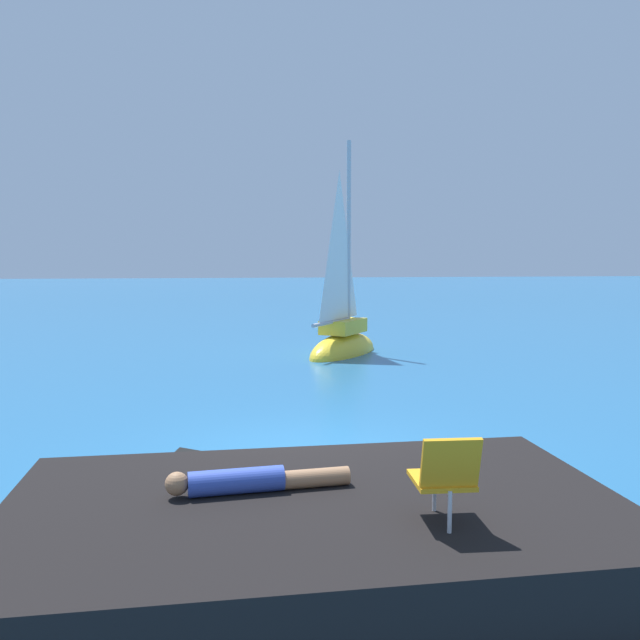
{
  "coord_description": "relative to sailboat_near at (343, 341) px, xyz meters",
  "views": [
    {
      "loc": [
        -1.13,
        -9.61,
        2.97
      ],
      "look_at": [
        1.17,
        7.65,
        1.28
      ],
      "focal_mm": 37.21,
      "sensor_mm": 36.0,
      "label": 1
    }
  ],
  "objects": [
    {
      "name": "ground_plane",
      "position": [
        -2.19,
        -10.05,
        -0.38
      ],
      "size": [
        160.0,
        160.0,
        0.0
      ],
      "primitive_type": "plane",
      "color": "#236093"
    },
    {
      "name": "boulder_seaward",
      "position": [
        -4.62,
        -11.95,
        -0.38
      ],
      "size": [
        1.02,
        0.93,
        0.49
      ],
      "primitive_type": "cube",
      "rotation": [
        0.02,
        0.01,
        2.8
      ],
      "color": "black",
      "rests_on": "ground"
    },
    {
      "name": "beach_chair",
      "position": [
        -1.59,
        -14.51,
        0.79
      ],
      "size": [
        0.5,
        0.61,
        0.8
      ],
      "rotation": [
        0.0,
        0.0,
        1.53
      ],
      "color": "orange",
      "rests_on": "shore_ledge"
    },
    {
      "name": "shore_ledge",
      "position": [
        -2.57,
        -13.76,
        -0.02
      ],
      "size": [
        5.78,
        3.54,
        0.73
      ],
      "primitive_type": "cube",
      "rotation": [
        0.0,
        0.0,
        0.02
      ],
      "color": "black",
      "rests_on": "ground"
    },
    {
      "name": "person_sunbather",
      "position": [
        -3.17,
        -13.51,
        0.46
      ],
      "size": [
        1.76,
        0.37,
        0.25
      ],
      "rotation": [
        0.0,
        0.0,
        0.11
      ],
      "color": "#334CB2",
      "rests_on": "shore_ledge"
    },
    {
      "name": "sailboat_near",
      "position": [
        0.0,
        0.0,
        0.0
      ],
      "size": [
        3.16,
        3.76,
        7.04
      ],
      "rotation": [
        0.0,
        0.0,
        0.96
      ],
      "color": "yellow",
      "rests_on": "ground"
    },
    {
      "name": "boulder_inland",
      "position": [
        -3.82,
        -11.47,
        -0.38
      ],
      "size": [
        1.28,
        1.45,
        0.84
      ],
      "primitive_type": "cube",
      "rotation": [
        0.11,
        -0.11,
        1.23
      ],
      "color": "black",
      "rests_on": "ground"
    }
  ]
}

